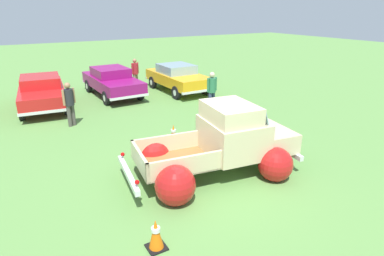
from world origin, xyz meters
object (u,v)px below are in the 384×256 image
object	(u,v)px
vintage_pickup_truck	(224,146)
show_car_3	(178,77)
lane_cone_0	(156,234)
show_car_2	(112,81)
spectator_2	(135,72)
lane_cone_1	(173,134)
spectator_1	(212,89)
show_car_1	(42,91)
spectator_0	(69,102)

from	to	relation	value
vintage_pickup_truck	show_car_3	distance (m)	9.40
lane_cone_0	show_car_2	bearing A→B (deg)	76.12
vintage_pickup_truck	show_car_3	xyz separation A→B (m)	(3.30, 8.79, 0.03)
show_car_3	lane_cone_0	xyz separation A→B (m)	(-6.19, -10.67, -0.47)
spectator_2	lane_cone_0	world-z (taller)	spectator_2
vintage_pickup_truck	lane_cone_1	world-z (taller)	vintage_pickup_truck
spectator_2	spectator_1	bearing A→B (deg)	166.22
vintage_pickup_truck	lane_cone_1	size ratio (longest dim) A/B	7.66
show_car_1	spectator_2	size ratio (longest dim) A/B	2.86
spectator_0	lane_cone_1	bearing A→B (deg)	-167.69
show_car_2	show_car_1	bearing A→B (deg)	-82.77
lane_cone_1	spectator_1	bearing A→B (deg)	37.03
show_car_1	spectator_0	world-z (taller)	spectator_0
vintage_pickup_truck	lane_cone_1	bearing A→B (deg)	102.86
spectator_2	lane_cone_1	xyz separation A→B (m)	(-1.83, -8.09, -0.63)
lane_cone_1	show_car_2	bearing A→B (deg)	88.52
spectator_1	show_car_1	bearing A→B (deg)	49.23
show_car_1	vintage_pickup_truck	bearing A→B (deg)	26.54
spectator_1	spectator_2	size ratio (longest dim) A/B	1.04
vintage_pickup_truck	show_car_2	xyz separation A→B (m)	(-0.04, 9.64, 0.03)
show_car_3	spectator_0	size ratio (longest dim) A/B	2.59
show_car_2	lane_cone_0	world-z (taller)	show_car_2
vintage_pickup_truck	spectator_2	size ratio (longest dim) A/B	2.92
vintage_pickup_truck	spectator_1	distance (m)	5.66
show_car_3	spectator_1	size ratio (longest dim) A/B	2.56
show_car_3	spectator_0	distance (m)	6.75
show_car_1	spectator_0	xyz separation A→B (m)	(0.60, -3.13, 0.18)
show_car_2	show_car_3	xyz separation A→B (m)	(3.35, -0.85, -0.00)
show_car_2	spectator_1	size ratio (longest dim) A/B	2.73
show_car_2	spectator_0	bearing A→B (deg)	-38.95
vintage_pickup_truck	spectator_1	size ratio (longest dim) A/B	2.82
show_car_1	spectator_1	bearing A→B (deg)	62.03
spectator_0	spectator_2	world-z (taller)	spectator_0
spectator_0	lane_cone_1	xyz separation A→B (m)	(2.60, -3.45, -0.65)
vintage_pickup_truck	spectator_0	size ratio (longest dim) A/B	2.86
spectator_1	lane_cone_1	bearing A→B (deg)	120.20
show_car_1	lane_cone_0	distance (m)	11.00
spectator_2	lane_cone_1	distance (m)	8.32
vintage_pickup_truck	spectator_0	world-z (taller)	vintage_pickup_truck
show_car_2	lane_cone_0	bearing A→B (deg)	-15.63
show_car_2	spectator_2	xyz separation A→B (m)	(1.64, 0.98, 0.16)
vintage_pickup_truck	show_car_2	size ratio (longest dim) A/B	1.03
show_car_2	show_car_3	world-z (taller)	same
lane_cone_0	lane_cone_1	world-z (taller)	same
vintage_pickup_truck	show_car_1	xyz separation A→B (m)	(-3.42, 9.11, 0.03)
spectator_1	lane_cone_1	size ratio (longest dim) A/B	2.72
spectator_0	lane_cone_0	size ratio (longest dim) A/B	2.68
show_car_3	spectator_1	distance (m)	3.95
show_car_2	lane_cone_1	xyz separation A→B (m)	(-0.18, -7.11, -0.47)
vintage_pickup_truck	show_car_1	size ratio (longest dim) A/B	1.02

